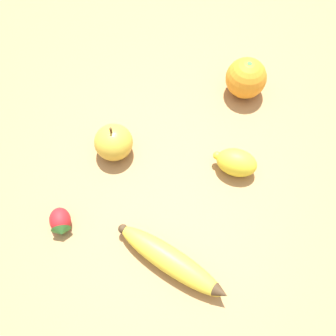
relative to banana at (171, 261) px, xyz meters
name	(u,v)px	position (x,y,z in m)	size (l,w,h in m)	color
ground_plane	(155,188)	(-0.14, 0.01, -0.02)	(3.00, 3.00, 0.00)	#A87A47
banana	(171,261)	(0.00, 0.00, 0.00)	(0.17, 0.16, 0.04)	yellow
orange	(246,78)	(-0.31, 0.24, 0.02)	(0.08, 0.08, 0.08)	orange
strawberry	(60,222)	(-0.11, -0.16, 0.00)	(0.05, 0.04, 0.04)	red
apple	(114,142)	(-0.23, -0.04, 0.01)	(0.07, 0.07, 0.08)	gold
lemon	(235,161)	(-0.14, 0.16, 0.00)	(0.08, 0.09, 0.05)	yellow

